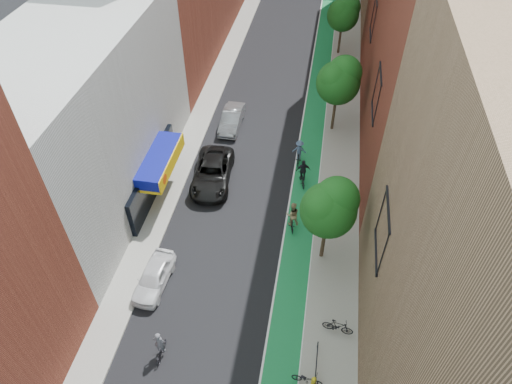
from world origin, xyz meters
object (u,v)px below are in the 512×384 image
at_px(parked_car_black, 212,173).
at_px(cyclist_lead, 160,348).
at_px(parked_car_white, 154,277).
at_px(cyclist_lane_near, 292,217).
at_px(cyclist_lane_far, 299,153).
at_px(cyclist_lane_mid, 303,175).
at_px(parked_car_silver, 232,119).
at_px(fire_hydrant, 314,381).

bearing_deg(parked_car_black, cyclist_lead, -92.62).
relative_size(parked_car_white, cyclist_lane_near, 1.81).
distance_m(cyclist_lead, cyclist_lane_far, 18.22).
bearing_deg(cyclist_lane_mid, cyclist_lane_far, -91.66).
height_order(parked_car_black, parked_car_silver, parked_car_black).
height_order(parked_car_white, cyclist_lead, cyclist_lead).
bearing_deg(cyclist_lane_mid, cyclist_lane_near, 72.40).
xyz_separation_m(parked_car_white, cyclist_lane_far, (7.53, 12.98, 0.23)).
xyz_separation_m(cyclist_lead, cyclist_lane_far, (5.68, 17.31, 0.20)).
xyz_separation_m(parked_car_white, cyclist_lane_mid, (8.05, 10.57, 0.18)).
bearing_deg(parked_car_silver, cyclist_lane_mid, -42.79).
xyz_separation_m(parked_car_white, parked_car_black, (1.33, 9.69, 0.14)).
height_order(parked_car_black, cyclist_lane_near, cyclist_lane_near).
bearing_deg(fire_hydrant, cyclist_lane_near, 102.17).
bearing_deg(parked_car_white, fire_hydrant, -21.43).
xyz_separation_m(cyclist_lead, cyclist_lane_near, (5.91, 10.33, 0.32)).
bearing_deg(fire_hydrant, cyclist_lead, 177.41).
relative_size(parked_car_white, parked_car_silver, 0.89).
relative_size(parked_car_silver, cyclist_lane_near, 2.02).
xyz_separation_m(parked_car_black, cyclist_lead, (0.52, -14.02, -0.10)).
bearing_deg(parked_car_white, cyclist_lane_near, 41.32).
distance_m(parked_car_black, fire_hydrant, 16.84).
height_order(parked_car_black, cyclist_lane_far, cyclist_lane_far).
relative_size(cyclist_lane_near, fire_hydrant, 2.94).
relative_size(parked_car_silver, cyclist_lead, 2.21).
bearing_deg(cyclist_lane_near, parked_car_black, -42.92).
bearing_deg(cyclist_lane_mid, fire_hydrant, 83.60).
relative_size(parked_car_white, parked_car_black, 0.68).
relative_size(cyclist_lead, fire_hydrant, 2.69).
distance_m(parked_car_white, parked_car_black, 9.78).
distance_m(parked_car_black, cyclist_lead, 14.03).
bearing_deg(parked_car_silver, fire_hydrant, -67.63).
bearing_deg(cyclist_lane_far, cyclist_lane_mid, 103.01).
relative_size(parked_car_black, parked_car_silver, 1.31).
bearing_deg(cyclist_lane_near, cyclist_lane_mid, -106.71).
height_order(parked_car_silver, fire_hydrant, parked_car_silver).
bearing_deg(parked_car_white, cyclist_lead, -63.30).
bearing_deg(parked_car_white, parked_car_silver, 89.11).
bearing_deg(cyclist_lead, cyclist_lane_far, -108.76).
relative_size(cyclist_lane_mid, cyclist_lane_far, 1.05).
distance_m(parked_car_white, cyclist_lane_far, 15.01).
distance_m(cyclist_lane_near, cyclist_lane_far, 6.99).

